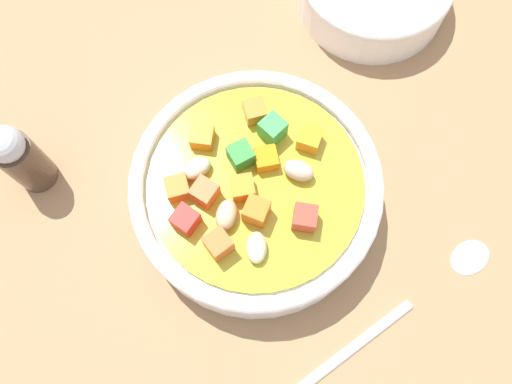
{
  "coord_description": "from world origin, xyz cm",
  "views": [
    {
      "loc": [
        6.64,
        11.02,
        41.3
      ],
      "look_at": [
        0.0,
        0.0,
        2.43
      ],
      "focal_mm": 36.94,
      "sensor_mm": 36.0,
      "label": 1
    }
  ],
  "objects": [
    {
      "name": "pepper_shaker",
      "position": [
        14.32,
        -11.28,
        3.89
      ],
      "size": [
        3.11,
        3.11,
        7.87
      ],
      "color": "#4C3828",
      "rests_on": "ground_plane"
    },
    {
      "name": "ground_plane",
      "position": [
        0.0,
        0.0,
        -1.0
      ],
      "size": [
        140.0,
        140.0,
        2.0
      ],
      "primitive_type": "cube",
      "color": "#9E754F"
    },
    {
      "name": "soup_bowl_main",
      "position": [
        0.03,
        -0.01,
        2.75
      ],
      "size": [
        19.05,
        19.05,
        6.39
      ],
      "color": "white",
      "rests_on": "ground_plane"
    },
    {
      "name": "spoon",
      "position": [
        -5.62,
        13.29,
        0.39
      ],
      "size": [
        19.76,
        3.17,
        0.81
      ],
      "rotation": [
        0.0,
        0.0,
        3.22
      ],
      "color": "silver",
      "rests_on": "ground_plane"
    }
  ]
}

